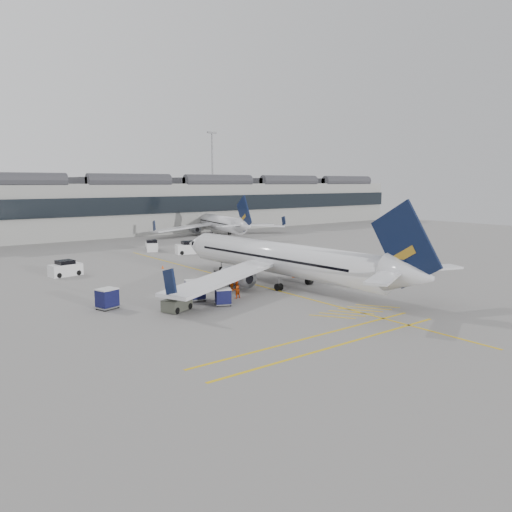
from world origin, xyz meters
TOP-DOWN VIEW (x-y plane):
  - ground at (0.00, 0.00)m, footprint 220.00×220.00m
  - terminal at (0.00, 71.93)m, footprint 200.00×20.45m
  - apron_markings at (10.00, 10.00)m, footprint 0.25×60.00m
  - airliner_main at (12.39, 5.57)m, footprint 33.91×37.13m
  - airliner_far at (36.44, 55.30)m, footprint 30.01×33.10m
  - belt_loader at (5.95, 8.26)m, footprint 5.05×2.73m
  - baggage_cart_a at (7.16, 8.19)m, footprint 1.51×1.25m
  - baggage_cart_b at (0.82, 5.12)m, footprint 2.31×2.09m
  - baggage_cart_c at (1.92, 1.98)m, footprint 1.87×1.74m
  - baggage_cart_d at (-7.07, 7.26)m, footprint 2.13×1.92m
  - ramp_agent_a at (6.26, 6.71)m, footprint 0.76×0.86m
  - ramp_agent_b at (4.56, 3.59)m, footprint 0.93×0.76m
  - pushback_tug at (-2.41, 2.89)m, footprint 3.00×2.46m
  - safety_cone_nose at (6.71, 23.37)m, footprint 0.33×0.33m
  - safety_cone_engine at (16.28, 8.26)m, footprint 0.35×0.35m
  - service_van_left at (-5.00, 26.06)m, footprint 3.97×2.43m
  - service_van_mid at (13.29, 40.10)m, footprint 2.97×3.99m
  - service_van_right at (16.44, 33.47)m, footprint 4.28×2.86m

SIDE VIEW (x-z plane):
  - ground at x=0.00m, z-range 0.00..0.00m
  - apron_markings at x=10.00m, z-range 0.00..0.01m
  - safety_cone_nose at x=6.71m, z-range 0.00..0.46m
  - safety_cone_engine at x=16.28m, z-range 0.00..0.48m
  - belt_loader at x=5.95m, z-range -0.41..1.58m
  - pushback_tug at x=-2.41m, z-range -0.08..1.37m
  - service_van_mid at x=13.29m, z-range -0.10..1.75m
  - baggage_cart_c at x=1.92m, z-range 0.06..1.64m
  - baggage_cart_a at x=7.16m, z-range 0.06..1.65m
  - service_van_left at x=-5.00m, z-range -0.10..1.81m
  - ramp_agent_b at x=4.56m, z-range 0.00..1.77m
  - service_van_right at x=16.44m, z-range -0.11..1.91m
  - ramp_agent_a at x=6.26m, z-range 0.00..1.98m
  - baggage_cart_d at x=-7.07m, z-range 0.07..1.94m
  - baggage_cart_b at x=0.82m, z-range 0.07..2.08m
  - airliner_far at x=36.44m, z-range -1.83..7.06m
  - airliner_main at x=12.39m, z-range -2.03..7.83m
  - terminal at x=0.00m, z-range -0.06..12.34m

